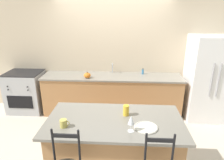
# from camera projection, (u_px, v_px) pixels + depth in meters

# --- Properties ---
(ground_plane) EXTENTS (18.00, 18.00, 0.00)m
(ground_plane) POSITION_uv_depth(u_px,v_px,m) (111.00, 120.00, 4.34)
(ground_plane) COLOR beige
(wall_back) EXTENTS (6.00, 0.07, 2.70)m
(wall_back) POSITION_uv_depth(u_px,v_px,m) (113.00, 52.00, 4.56)
(wall_back) COLOR beige
(wall_back) RESTS_ON ground_plane
(back_counter) EXTENTS (3.06, 0.70, 0.90)m
(back_counter) POSITION_uv_depth(u_px,v_px,m) (112.00, 94.00, 4.55)
(back_counter) COLOR #A87547
(back_counter) RESTS_ON ground_plane
(sink_faucet) EXTENTS (0.02, 0.13, 0.22)m
(sink_faucet) POSITION_uv_depth(u_px,v_px,m) (112.00, 67.00, 4.54)
(sink_faucet) COLOR #ADAFB5
(sink_faucet) RESTS_ON back_counter
(kitchen_island) EXTENTS (1.76, 0.92, 0.93)m
(kitchen_island) POSITION_uv_depth(u_px,v_px,m) (114.00, 149.00, 2.72)
(kitchen_island) COLOR #A87547
(kitchen_island) RESTS_ON ground_plane
(refrigerator) EXTENTS (0.81, 0.76, 1.78)m
(refrigerator) POSITION_uv_depth(u_px,v_px,m) (207.00, 78.00, 4.23)
(refrigerator) COLOR white
(refrigerator) RESTS_ON ground_plane
(oven_range) EXTENTS (0.78, 0.66, 0.93)m
(oven_range) POSITION_uv_depth(u_px,v_px,m) (26.00, 92.00, 4.64)
(oven_range) COLOR #ADAFB5
(oven_range) RESTS_ON ground_plane
(dinner_plate) EXTENTS (0.28, 0.28, 0.02)m
(dinner_plate) POSITION_uv_depth(u_px,v_px,m) (146.00, 127.00, 2.38)
(dinner_plate) COLOR beige
(dinner_plate) RESTS_ON kitchen_island
(wine_glass) EXTENTS (0.08, 0.08, 0.21)m
(wine_glass) POSITION_uv_depth(u_px,v_px,m) (131.00, 120.00, 2.28)
(wine_glass) COLOR white
(wine_glass) RESTS_ON kitchen_island
(coffee_mug) EXTENTS (0.12, 0.09, 0.10)m
(coffee_mug) POSITION_uv_depth(u_px,v_px,m) (64.00, 123.00, 2.39)
(coffee_mug) COLOR #C1B251
(coffee_mug) RESTS_ON kitchen_island
(tumbler_cup) EXTENTS (0.08, 0.08, 0.14)m
(tumbler_cup) POSITION_uv_depth(u_px,v_px,m) (126.00, 110.00, 2.65)
(tumbler_cup) COLOR gold
(tumbler_cup) RESTS_ON kitchen_island
(pumpkin_decoration) EXTENTS (0.15, 0.15, 0.14)m
(pumpkin_decoration) POSITION_uv_depth(u_px,v_px,m) (87.00, 75.00, 4.22)
(pumpkin_decoration) COLOR orange
(pumpkin_decoration) RESTS_ON back_counter
(soap_bottle) EXTENTS (0.05, 0.05, 0.14)m
(soap_bottle) POSITION_uv_depth(u_px,v_px,m) (143.00, 72.00, 4.47)
(soap_bottle) COLOR teal
(soap_bottle) RESTS_ON back_counter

